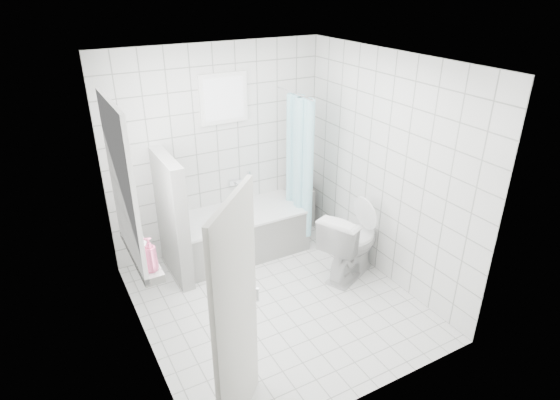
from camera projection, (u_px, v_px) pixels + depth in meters
ground at (276, 302)px, 5.19m from camera, size 3.00×3.00×0.00m
ceiling at (275, 61)px, 4.06m from camera, size 3.00×3.00×0.00m
wall_back at (218, 151)px, 5.81m from camera, size 2.80×0.02×2.60m
wall_front at (372, 272)px, 3.45m from camera, size 2.80×0.02×2.60m
wall_left at (133, 230)px, 4.02m from camera, size 0.02×3.00×2.60m
wall_right at (385, 170)px, 5.24m from camera, size 0.02×3.00×2.60m
window_left at (125, 184)px, 4.14m from camera, size 0.01×0.90×1.40m
window_back at (224, 99)px, 5.54m from camera, size 0.50×0.01×0.50m
window_sill at (141, 254)px, 4.49m from camera, size 0.18×1.02×0.08m
door at (236, 322)px, 3.40m from camera, size 0.59×0.60×2.00m
bathtub at (241, 233)px, 6.00m from camera, size 1.63×0.77×0.58m
partition_wall at (172, 218)px, 5.38m from camera, size 0.15×0.85×1.50m
tiled_ledge at (298, 209)px, 6.65m from camera, size 0.40×0.24×0.55m
toilet at (351, 243)px, 5.49m from camera, size 0.97×0.78×0.86m
curtain_rod at (295, 94)px, 5.57m from camera, size 0.02×0.80×0.02m
shower_curtain at (299, 167)px, 5.85m from camera, size 0.14×0.48×1.78m
tub_faucet at (236, 182)px, 6.06m from camera, size 0.18×0.06×0.06m
sill_bottles at (145, 248)px, 4.25m from camera, size 0.17×0.83×0.33m
ledge_bottles at (301, 184)px, 6.45m from camera, size 0.15×0.15×0.26m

